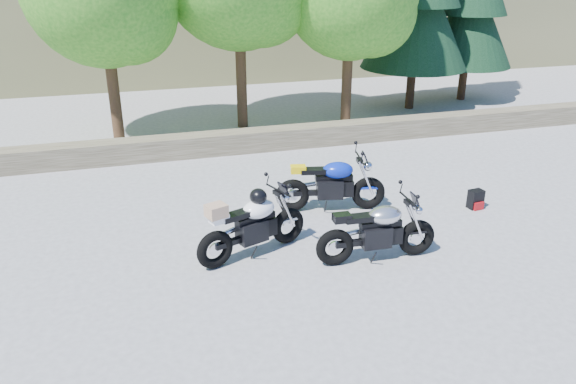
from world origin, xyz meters
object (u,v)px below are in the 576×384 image
object	(u,v)px
blue_bike	(332,185)
backpack	(476,200)
white_bike	(252,224)
silver_bike	(378,232)

from	to	relation	value
blue_bike	backpack	world-z (taller)	blue_bike
blue_bike	backpack	bearing A→B (deg)	-3.04
white_bike	backpack	size ratio (longest dim) A/B	5.30
silver_bike	backpack	distance (m)	2.89
silver_bike	backpack	size ratio (longest dim) A/B	5.43
silver_bike	backpack	world-z (taller)	silver_bike
blue_bike	backpack	xyz separation A→B (m)	(2.61, -0.68, -0.32)
silver_bike	blue_bike	distance (m)	1.95
silver_bike	white_bike	xyz separation A→B (m)	(-1.80, 0.68, 0.06)
backpack	blue_bike	bearing A→B (deg)	158.36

